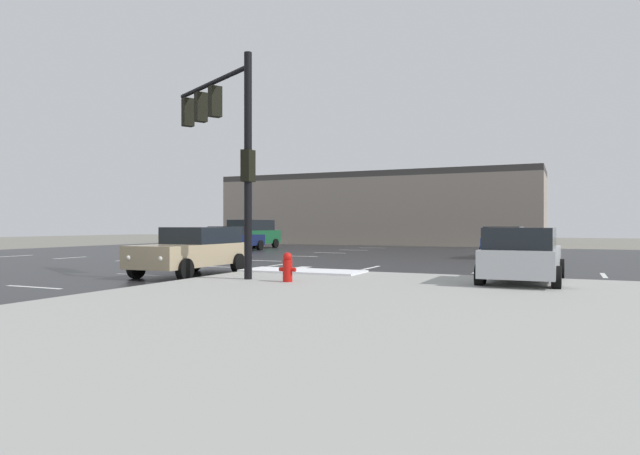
{
  "coord_description": "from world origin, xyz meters",
  "views": [
    {
      "loc": [
        12.87,
        -20.19,
        1.66
      ],
      "look_at": [
        -0.0,
        8.58,
        1.54
      ],
      "focal_mm": 30.93,
      "sensor_mm": 36.0,
      "label": 1
    }
  ],
  "objects_px": {
    "traffic_signal_mast": "(224,132)",
    "sedan_tan": "(193,250)",
    "sedan_navy": "(234,238)",
    "suv_green": "(251,233)",
    "sedan_blue": "(505,241)",
    "fire_hydrant": "(288,267)",
    "sedan_silver": "(522,255)"
  },
  "relations": [
    {
      "from": "traffic_signal_mast",
      "to": "sedan_tan",
      "type": "bearing_deg",
      "value": 2.44
    },
    {
      "from": "sedan_navy",
      "to": "suv_green",
      "type": "distance_m",
      "value": 4.41
    },
    {
      "from": "sedan_navy",
      "to": "sedan_blue",
      "type": "relative_size",
      "value": 1.0
    },
    {
      "from": "fire_hydrant",
      "to": "sedan_navy",
      "type": "bearing_deg",
      "value": 126.92
    },
    {
      "from": "sedan_blue",
      "to": "sedan_silver",
      "type": "height_order",
      "value": "same"
    },
    {
      "from": "sedan_tan",
      "to": "suv_green",
      "type": "distance_m",
      "value": 21.14
    },
    {
      "from": "traffic_signal_mast",
      "to": "suv_green",
      "type": "bearing_deg",
      "value": -32.24
    },
    {
      "from": "sedan_blue",
      "to": "sedan_silver",
      "type": "relative_size",
      "value": 1.0
    },
    {
      "from": "sedan_blue",
      "to": "sedan_tan",
      "type": "relative_size",
      "value": 0.99
    },
    {
      "from": "sedan_tan",
      "to": "fire_hydrant",
      "type": "bearing_deg",
      "value": 66.26
    },
    {
      "from": "traffic_signal_mast",
      "to": "sedan_blue",
      "type": "relative_size",
      "value": 1.4
    },
    {
      "from": "fire_hydrant",
      "to": "sedan_blue",
      "type": "relative_size",
      "value": 0.17
    },
    {
      "from": "sedan_silver",
      "to": "suv_green",
      "type": "height_order",
      "value": "suv_green"
    },
    {
      "from": "sedan_navy",
      "to": "sedan_tan",
      "type": "distance_m",
      "value": 16.81
    },
    {
      "from": "sedan_navy",
      "to": "sedan_silver",
      "type": "relative_size",
      "value": 1.0
    },
    {
      "from": "sedan_silver",
      "to": "suv_green",
      "type": "bearing_deg",
      "value": 48.27
    },
    {
      "from": "traffic_signal_mast",
      "to": "suv_green",
      "type": "distance_m",
      "value": 23.03
    },
    {
      "from": "sedan_tan",
      "to": "suv_green",
      "type": "relative_size",
      "value": 0.93
    },
    {
      "from": "sedan_navy",
      "to": "sedan_blue",
      "type": "xyz_separation_m",
      "value": [
        16.5,
        -0.71,
        0.0
      ]
    },
    {
      "from": "traffic_signal_mast",
      "to": "suv_green",
      "type": "height_order",
      "value": "traffic_signal_mast"
    },
    {
      "from": "fire_hydrant",
      "to": "sedan_navy",
      "type": "xyz_separation_m",
      "value": [
        -12.43,
        16.55,
        0.32
      ]
    },
    {
      "from": "sedan_navy",
      "to": "suv_green",
      "type": "xyz_separation_m",
      "value": [
        -1.29,
        4.21,
        0.24
      ]
    },
    {
      "from": "traffic_signal_mast",
      "to": "sedan_blue",
      "type": "height_order",
      "value": "traffic_signal_mast"
    },
    {
      "from": "sedan_silver",
      "to": "fire_hydrant",
      "type": "bearing_deg",
      "value": 116.38
    },
    {
      "from": "fire_hydrant",
      "to": "sedan_navy",
      "type": "height_order",
      "value": "sedan_navy"
    },
    {
      "from": "sedan_navy",
      "to": "sedan_tan",
      "type": "bearing_deg",
      "value": -152.76
    },
    {
      "from": "fire_hydrant",
      "to": "sedan_blue",
      "type": "xyz_separation_m",
      "value": [
        4.06,
        15.84,
        0.32
      ]
    },
    {
      "from": "sedan_silver",
      "to": "sedan_navy",
      "type": "bearing_deg",
      "value": 53.83
    },
    {
      "from": "sedan_blue",
      "to": "sedan_tan",
      "type": "distance_m",
      "value": 16.44
    },
    {
      "from": "sedan_silver",
      "to": "suv_green",
      "type": "xyz_separation_m",
      "value": [
        -19.49,
        18.03,
        0.24
      ]
    },
    {
      "from": "sedan_blue",
      "to": "sedan_navy",
      "type": "bearing_deg",
      "value": 88.53
    },
    {
      "from": "fire_hydrant",
      "to": "suv_green",
      "type": "distance_m",
      "value": 24.89
    }
  ]
}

